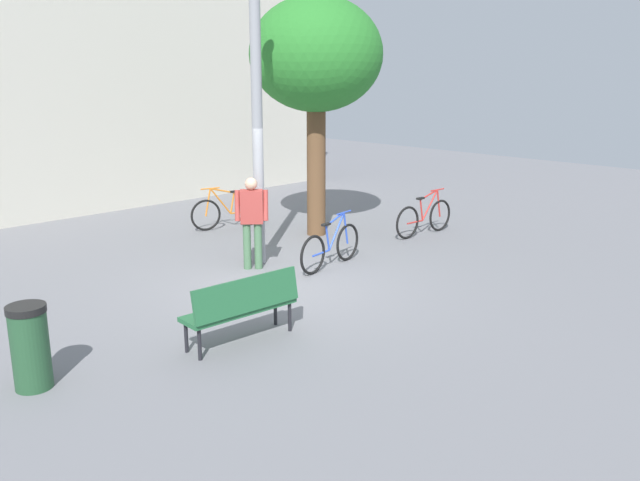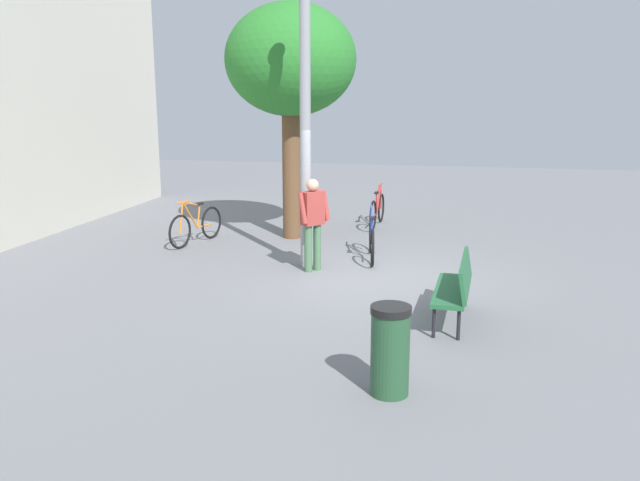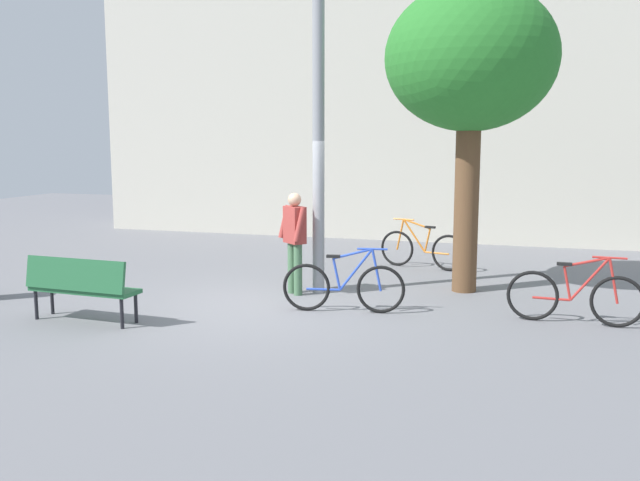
# 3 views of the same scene
# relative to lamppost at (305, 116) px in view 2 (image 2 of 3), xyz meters

# --- Properties ---
(ground_plane) EXTENTS (36.00, 36.00, 0.00)m
(ground_plane) POSITION_rel_lamppost_xyz_m (-0.48, -1.22, -2.75)
(ground_plane) COLOR slate
(lamppost) EXTENTS (0.28, 0.28, 5.21)m
(lamppost) POSITION_rel_lamppost_xyz_m (0.00, 0.00, 0.00)
(lamppost) COLOR gray
(lamppost) RESTS_ON ground_plane
(person_by_lamppost) EXTENTS (0.59, 0.56, 1.67)m
(person_by_lamppost) POSITION_rel_lamppost_xyz_m (-0.34, -0.21, -1.78)
(person_by_lamppost) COLOR #47704C
(person_by_lamppost) RESTS_ON ground_plane
(park_bench) EXTENTS (1.62, 0.55, 0.92)m
(park_bench) POSITION_rel_lamppost_xyz_m (-2.58, -2.78, -2.20)
(park_bench) COLOR #236038
(park_bench) RESTS_ON ground_plane
(plaza_tree) EXTENTS (2.77, 2.77, 5.00)m
(plaza_tree) POSITION_rel_lamppost_xyz_m (2.30, 0.85, 1.02)
(plaza_tree) COLOR brown
(plaza_tree) RESTS_ON ground_plane
(bicycle_blue) EXTENTS (1.79, 0.34, 0.97)m
(bicycle_blue) POSITION_rel_lamppost_xyz_m (0.74, -1.13, -2.36)
(bicycle_blue) COLOR black
(bicycle_blue) RESTS_ON ground_plane
(bicycle_red) EXTENTS (1.81, 0.14, 0.97)m
(bicycle_red) POSITION_rel_lamppost_xyz_m (3.96, -0.83, -2.36)
(bicycle_red) COLOR black
(bicycle_red) RESTS_ON ground_plane
(bicycle_orange) EXTENTS (1.77, 0.50, 0.97)m
(bicycle_orange) POSITION_rel_lamppost_xyz_m (1.30, 2.70, -2.36)
(bicycle_orange) COLOR black
(bicycle_orange) RESTS_ON ground_plane
(trash_bin) EXTENTS (0.44, 0.44, 0.99)m
(trash_bin) POSITION_rel_lamppost_xyz_m (-5.08, -2.11, -2.25)
(trash_bin) COLOR #234C2D
(trash_bin) RESTS_ON ground_plane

